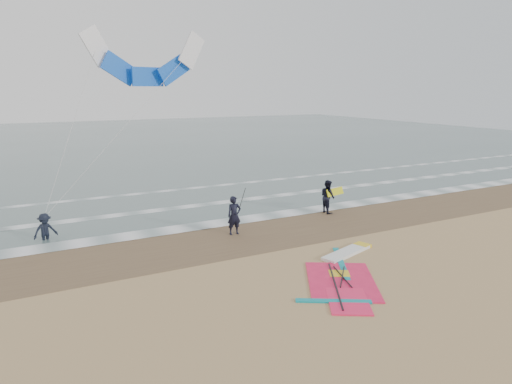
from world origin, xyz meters
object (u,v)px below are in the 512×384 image
person_standing (234,215)px  surf_kite (147,63)px  windsurf_rig (344,272)px  person_walking (328,196)px  person_wading (44,223)px

person_standing → surf_kite: size_ratio=0.20×
windsurf_rig → person_standing: person_standing is taller
person_walking → surf_kite: 11.57m
surf_kite → person_wading: bearing=-155.4°
person_wading → surf_kite: (5.48, 2.50, 6.97)m
person_standing → person_wading: 8.25m
windsurf_rig → person_standing: bearing=105.1°
windsurf_rig → surf_kite: size_ratio=0.64×
person_standing → person_wading: person_standing is taller
person_wading → surf_kite: surf_kite is taller
windsurf_rig → person_wading: person_wading is taller
person_standing → windsurf_rig: bearing=-72.6°
person_standing → person_walking: person_walking is taller
person_wading → person_walking: bearing=-24.4°
person_wading → surf_kite: size_ratio=0.18×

